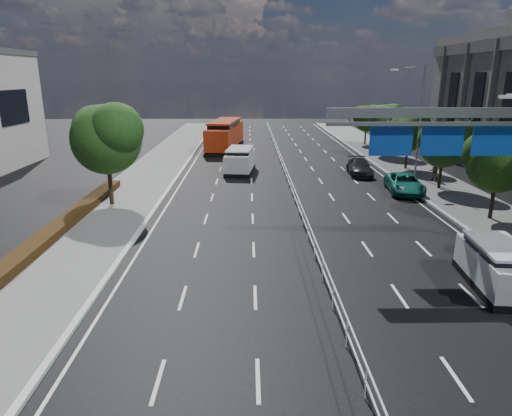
{
  "coord_description": "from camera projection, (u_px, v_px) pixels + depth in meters",
  "views": [
    {
      "loc": [
        -3.04,
        -10.93,
        8.24
      ],
      "look_at": [
        -2.7,
        9.07,
        2.4
      ],
      "focal_mm": 32.0,
      "sensor_mm": 36.0,
      "label": 1
    }
  ],
  "objects": [
    {
      "name": "red_bus",
      "position": [
        225.0,
        134.0,
        52.11
      ],
      "size": [
        4.09,
        11.41,
        3.33
      ],
      "rotation": [
        0.0,
        0.0,
        -0.13
      ],
      "color": "black",
      "rests_on": "ground"
    },
    {
      "name": "pedestrian_b",
      "position": [
        434.0,
        171.0,
        36.24
      ],
      "size": [
        0.91,
        0.81,
        1.54
      ],
      "primitive_type": "imported",
      "rotation": [
        0.0,
        0.0,
        2.78
      ],
      "color": "gray",
      "rests_on": "sidewalk_far"
    },
    {
      "name": "far_tree_f",
      "position": [
        409.0,
        131.0,
        40.34
      ],
      "size": [
        3.52,
        3.28,
        5.02
      ],
      "color": "black",
      "rests_on": "ground"
    },
    {
      "name": "streetlight_far",
      "position": [
        417.0,
        114.0,
        36.51
      ],
      "size": [
        2.78,
        2.4,
        9.0
      ],
      "color": "gray",
      "rests_on": "ground"
    },
    {
      "name": "far_tree_e",
      "position": [
        445.0,
        142.0,
        33.12
      ],
      "size": [
        3.63,
        3.38,
        5.13
      ],
      "color": "black",
      "rests_on": "ground"
    },
    {
      "name": "overhead_gantry",
      "position": [
        460.0,
        134.0,
        21.03
      ],
      "size": [
        10.24,
        0.38,
        7.45
      ],
      "color": "gray",
      "rests_on": "ground"
    },
    {
      "name": "white_minivan",
      "position": [
        240.0,
        161.0,
        39.82
      ],
      "size": [
        2.72,
        5.21,
        2.17
      ],
      "rotation": [
        0.0,
        0.0,
        -0.12
      ],
      "color": "black",
      "rests_on": "ground"
    },
    {
      "name": "kerb_near",
      "position": [
        35.0,
        381.0,
        12.68
      ],
      "size": [
        0.25,
        140.0,
        0.15
      ],
      "primitive_type": "cube",
      "color": "silver",
      "rests_on": "ground"
    },
    {
      "name": "near_car_dark",
      "position": [
        234.0,
        129.0,
        66.51
      ],
      "size": [
        1.74,
        4.3,
        1.39
      ],
      "primitive_type": "imported",
      "rotation": [
        0.0,
        0.0,
        3.21
      ],
      "color": "black",
      "rests_on": "ground"
    },
    {
      "name": "far_tree_g",
      "position": [
        385.0,
        120.0,
        47.46
      ],
      "size": [
        3.96,
        3.69,
        5.45
      ],
      "color": "black",
      "rests_on": "ground"
    },
    {
      "name": "silver_minivan",
      "position": [
        497.0,
        267.0,
        18.16
      ],
      "size": [
        2.3,
        4.6,
        1.85
      ],
      "rotation": [
        0.0,
        0.0,
        -0.1
      ],
      "color": "black",
      "rests_on": "ground"
    },
    {
      "name": "parked_car_dark",
      "position": [
        360.0,
        167.0,
        39.06
      ],
      "size": [
        2.21,
        4.7,
        1.32
      ],
      "primitive_type": "imported",
      "rotation": [
        0.0,
        0.0,
        -0.08
      ],
      "color": "black",
      "rests_on": "ground"
    },
    {
      "name": "median_fence",
      "position": [
        289.0,
        182.0,
        34.29
      ],
      "size": [
        0.05,
        85.0,
        1.02
      ],
      "color": "silver",
      "rests_on": "ground"
    },
    {
      "name": "near_car_silver",
      "position": [
        227.0,
        145.0,
        50.56
      ],
      "size": [
        1.85,
        4.39,
        1.48
      ],
      "primitive_type": "imported",
      "rotation": [
        0.0,
        0.0,
        3.12
      ],
      "color": "#ABAEB2",
      "rests_on": "ground"
    },
    {
      "name": "far_tree_h",
      "position": [
        367.0,
        117.0,
        54.76
      ],
      "size": [
        3.41,
        3.18,
        4.91
      ],
      "color": "black",
      "rests_on": "ground"
    },
    {
      "name": "far_tree_d",
      "position": [
        500.0,
        158.0,
        25.89
      ],
      "size": [
        3.85,
        3.59,
        5.34
      ],
      "color": "black",
      "rests_on": "ground"
    },
    {
      "name": "near_tree_back",
      "position": [
        107.0,
        135.0,
        28.61
      ],
      "size": [
        4.84,
        4.51,
        6.69
      ],
      "color": "black",
      "rests_on": "ground"
    },
    {
      "name": "parked_car_teal",
      "position": [
        405.0,
        183.0,
        33.09
      ],
      "size": [
        2.84,
        5.16,
        1.37
      ],
      "primitive_type": "imported",
      "rotation": [
        0.0,
        0.0,
        -0.12
      ],
      "color": "#156256",
      "rests_on": "ground"
    },
    {
      "name": "ground",
      "position": [
        357.0,
        379.0,
        12.84
      ],
      "size": [
        160.0,
        160.0,
        0.0
      ],
      "primitive_type": "plane",
      "color": "black",
      "rests_on": "ground"
    }
  ]
}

